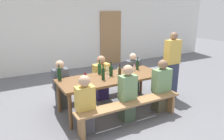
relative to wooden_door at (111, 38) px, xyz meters
The scene contains 24 objects.
ground_plane 4.18m from the wooden_door, 118.29° to the right, with size 24.00×24.00×0.00m, color slate.
back_wall 2.00m from the wooden_door, behind, with size 14.00×0.20×3.20m, color silver.
wooden_door is the anchor object (origin of this frame).
tasting_table 4.06m from the wooden_door, 118.29° to the right, with size 2.34×0.90×0.75m.
bench_near 4.77m from the wooden_door, 113.98° to the right, with size 2.24×0.30×0.45m.
bench_far 3.47m from the wooden_door, 124.26° to the right, with size 2.24×0.30×0.45m.
wine_bottle_0 4.12m from the wooden_door, 115.99° to the right, with size 0.06×0.06×0.31m.
wine_bottle_1 3.55m from the wooden_door, 108.15° to the right, with size 0.06×0.06×0.31m.
wine_bottle_2 3.86m from the wooden_door, 122.44° to the right, with size 0.08×0.08×0.32m.
wine_bottle_3 4.40m from the wooden_door, 132.58° to the right, with size 0.08×0.08×0.33m.
wine_bottle_4 3.98m from the wooden_door, 118.58° to the right, with size 0.08×0.08×0.32m.
wine_bottle_5 4.25m from the wooden_door, 120.79° to the right, with size 0.07×0.07×0.33m.
wine_glass_0 3.61m from the wooden_door, 109.68° to the right, with size 0.07×0.07×0.17m.
wine_glass_1 4.25m from the wooden_door, 125.90° to the right, with size 0.07×0.07×0.17m.
wine_glass_2 4.10m from the wooden_door, 119.46° to the right, with size 0.07×0.07×0.18m.
wine_glass_3 3.86m from the wooden_door, 116.23° to the right, with size 0.08×0.08×0.18m.
wine_glass_4 3.79m from the wooden_door, 119.90° to the right, with size 0.08×0.08×0.18m.
seated_guest_near_0 5.04m from the wooden_door, 123.86° to the right, with size 0.33×0.24×1.08m.
seated_guest_near_1 4.60m from the wooden_door, 114.55° to the right, with size 0.34×0.24×1.15m.
seated_guest_near_2 4.32m from the wooden_door, 103.90° to the right, with size 0.40×0.24×1.15m.
seated_guest_far_0 4.17m from the wooden_door, 134.22° to the right, with size 0.34×0.24×1.10m.
seated_guest_far_1 3.55m from the wooden_door, 122.46° to the right, with size 0.40×0.24×1.10m.
seated_guest_far_2 3.17m from the wooden_door, 108.00° to the right, with size 0.41×0.24×1.07m.
standing_host 3.76m from the wooden_door, 95.32° to the right, with size 0.38×0.24×1.65m.
Camera 1 is at (-2.09, -3.78, 2.15)m, focal length 33.46 mm.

